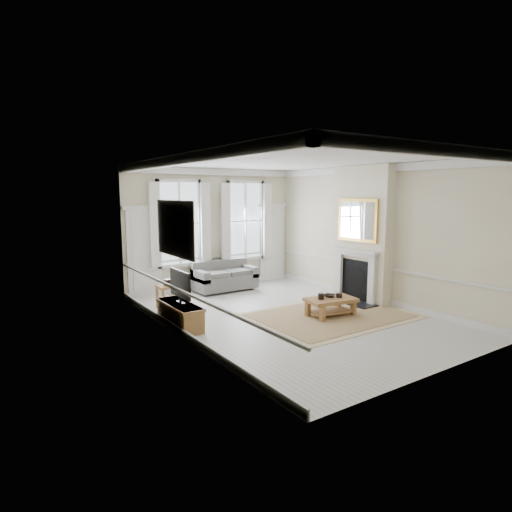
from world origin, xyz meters
TOP-DOWN VIEW (x-y plane):
  - floor at (0.00, 0.00)m, footprint 7.20×7.20m
  - ceiling at (0.00, 0.00)m, footprint 7.20×7.20m
  - back_wall at (0.00, 3.60)m, footprint 5.20×0.00m
  - left_wall at (-2.60, 0.00)m, footprint 0.00×7.20m
  - right_wall at (2.60, 0.00)m, footprint 0.00×7.20m
  - window_left at (-1.05, 3.55)m, footprint 1.26×0.20m
  - window_right at (1.05, 3.55)m, footprint 1.26×0.20m
  - door_left at (-2.05, 3.56)m, footprint 0.90×0.08m
  - door_right at (2.05, 3.56)m, footprint 0.90×0.08m
  - painting at (-2.56, 0.30)m, footprint 0.05×1.66m
  - chimney_breast at (2.43, 0.20)m, footprint 0.35×1.70m
  - hearth at (2.00, 0.20)m, footprint 0.55×1.50m
  - fireplace at (2.20, 0.20)m, footprint 0.21×1.45m
  - mirror at (2.21, 0.20)m, footprint 0.06×1.26m
  - sofa at (0.06, 3.11)m, footprint 1.73×0.84m
  - side_table at (-2.00, 2.16)m, footprint 0.47×0.47m
  - rug at (0.76, -0.46)m, footprint 3.50×2.60m
  - coffee_table at (0.76, -0.46)m, footprint 1.17×0.79m
  - ceramic_pot_a at (0.51, -0.41)m, footprint 0.13×0.13m
  - ceramic_pot_b at (0.96, -0.51)m, footprint 0.14×0.14m
  - bowl at (0.81, -0.36)m, footprint 0.32×0.32m
  - tv_stand at (-2.34, 0.68)m, footprint 0.44×1.38m
  - tv at (-2.32, 0.68)m, footprint 0.08×0.90m

SIDE VIEW (x-z plane):
  - floor at x=0.00m, z-range 0.00..0.00m
  - rug at x=0.76m, z-range 0.00..0.02m
  - hearth at x=2.00m, z-range 0.00..0.05m
  - tv_stand at x=-2.34m, z-range 0.00..0.49m
  - coffee_table at x=0.76m, z-range 0.12..0.53m
  - sofa at x=0.06m, z-range -0.07..0.77m
  - bowl at x=0.81m, z-range 0.41..0.47m
  - side_table at x=-2.00m, z-range 0.17..0.74m
  - ceramic_pot_b at x=0.96m, z-range 0.41..0.51m
  - ceramic_pot_a at x=0.51m, z-range 0.41..0.54m
  - fireplace at x=2.20m, z-range 0.07..1.40m
  - tv at x=-2.32m, z-range 0.55..1.23m
  - door_left at x=-2.05m, z-range 0.00..2.30m
  - door_right at x=2.05m, z-range 0.00..2.30m
  - back_wall at x=0.00m, z-range -0.90..4.30m
  - left_wall at x=-2.60m, z-range -1.90..5.30m
  - right_wall at x=2.60m, z-range -1.90..5.30m
  - chimney_breast at x=2.43m, z-range 0.01..3.39m
  - window_left at x=-1.05m, z-range 0.80..3.00m
  - window_right at x=1.05m, z-range 0.80..3.00m
  - painting at x=-2.56m, z-range 1.52..2.58m
  - mirror at x=2.21m, z-range 1.52..2.58m
  - ceiling at x=0.00m, z-range 3.40..3.40m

